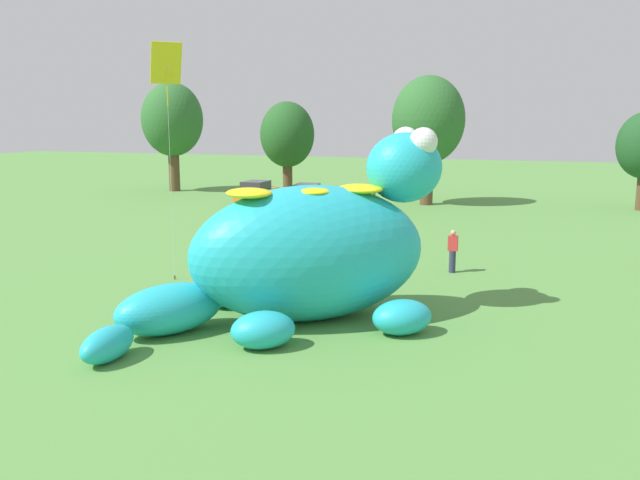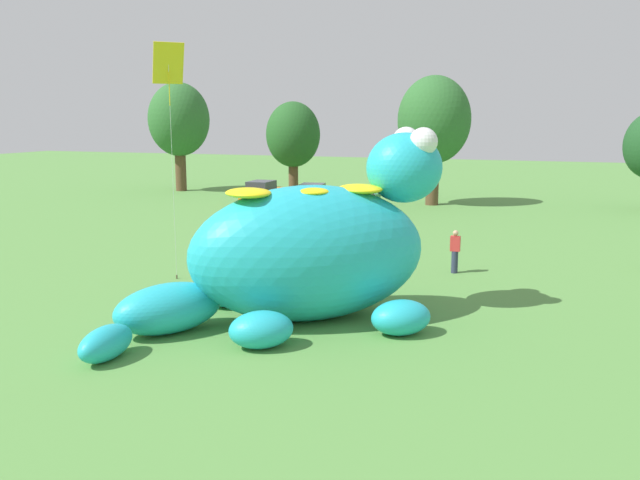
{
  "view_description": "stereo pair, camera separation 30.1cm",
  "coord_description": "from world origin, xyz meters",
  "px_view_note": "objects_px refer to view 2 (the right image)",
  "views": [
    {
      "loc": [
        6.85,
        -18.83,
        6.1
      ],
      "look_at": [
        0.17,
        0.9,
        2.28
      ],
      "focal_mm": 37.89,
      "sensor_mm": 36.0,
      "label": 1
    },
    {
      "loc": [
        7.14,
        -18.73,
        6.1
      ],
      "look_at": [
        0.17,
        0.9,
        2.28
      ],
      "focal_mm": 37.89,
      "sensor_mm": 36.0,
      "label": 2
    }
  ],
  "objects_px": {
    "car_red": "(312,197)",
    "spectator_by_cars": "(455,252)",
    "giant_inflatable_creature": "(309,251)",
    "tethered_flying_kite": "(168,67)",
    "spectator_mid_field": "(275,206)",
    "car_orange": "(262,193)",
    "car_green": "(359,200)"
  },
  "relations": [
    {
      "from": "car_orange",
      "to": "car_red",
      "type": "distance_m",
      "value": 4.07
    },
    {
      "from": "car_orange",
      "to": "giant_inflatable_creature",
      "type": "bearing_deg",
      "value": -62.61
    },
    {
      "from": "car_green",
      "to": "spectator_by_cars",
      "type": "distance_m",
      "value": 16.89
    },
    {
      "from": "tethered_flying_kite",
      "to": "spectator_mid_field",
      "type": "bearing_deg",
      "value": 98.8
    },
    {
      "from": "car_green",
      "to": "spectator_mid_field",
      "type": "bearing_deg",
      "value": -131.12
    },
    {
      "from": "car_orange",
      "to": "car_green",
      "type": "distance_m",
      "value": 7.55
    },
    {
      "from": "giant_inflatable_creature",
      "to": "spectator_mid_field",
      "type": "bearing_deg",
      "value": 116.22
    },
    {
      "from": "spectator_mid_field",
      "to": "car_green",
      "type": "bearing_deg",
      "value": 48.88
    },
    {
      "from": "spectator_by_cars",
      "to": "tethered_flying_kite",
      "type": "relative_size",
      "value": 0.2
    },
    {
      "from": "car_red",
      "to": "car_orange",
      "type": "bearing_deg",
      "value": 169.05
    },
    {
      "from": "spectator_mid_field",
      "to": "tethered_flying_kite",
      "type": "height_order",
      "value": "tethered_flying_kite"
    },
    {
      "from": "spectator_mid_field",
      "to": "spectator_by_cars",
      "type": "bearing_deg",
      "value": -40.28
    },
    {
      "from": "giant_inflatable_creature",
      "to": "spectator_by_cars",
      "type": "relative_size",
      "value": 5.88
    },
    {
      "from": "giant_inflatable_creature",
      "to": "car_red",
      "type": "height_order",
      "value": "giant_inflatable_creature"
    },
    {
      "from": "tethered_flying_kite",
      "to": "spectator_by_cars",
      "type": "bearing_deg",
      "value": 24.77
    },
    {
      "from": "car_red",
      "to": "spectator_by_cars",
      "type": "height_order",
      "value": "car_red"
    },
    {
      "from": "car_red",
      "to": "spectator_by_cars",
      "type": "xyz_separation_m",
      "value": [
        11.66,
        -15.4,
        -0.01
      ]
    },
    {
      "from": "giant_inflatable_creature",
      "to": "spectator_by_cars",
      "type": "height_order",
      "value": "giant_inflatable_creature"
    },
    {
      "from": "giant_inflatable_creature",
      "to": "car_green",
      "type": "bearing_deg",
      "value": 102.47
    },
    {
      "from": "car_green",
      "to": "spectator_by_cars",
      "type": "xyz_separation_m",
      "value": [
        8.24,
        -14.74,
        -0.01
      ]
    },
    {
      "from": "car_green",
      "to": "spectator_by_cars",
      "type": "height_order",
      "value": "car_green"
    },
    {
      "from": "car_red",
      "to": "spectator_by_cars",
      "type": "distance_m",
      "value": 19.32
    },
    {
      "from": "spectator_by_cars",
      "to": "tethered_flying_kite",
      "type": "bearing_deg",
      "value": -155.23
    },
    {
      "from": "car_orange",
      "to": "spectator_by_cars",
      "type": "bearing_deg",
      "value": -45.95
    },
    {
      "from": "spectator_mid_field",
      "to": "spectator_by_cars",
      "type": "distance_m",
      "value": 15.9
    },
    {
      "from": "giant_inflatable_creature",
      "to": "car_green",
      "type": "xyz_separation_m",
      "value": [
        -4.97,
        22.45,
        -1.26
      ]
    },
    {
      "from": "tethered_flying_kite",
      "to": "car_green",
      "type": "bearing_deg",
      "value": 85.26
    },
    {
      "from": "giant_inflatable_creature",
      "to": "car_red",
      "type": "relative_size",
      "value": 2.34
    },
    {
      "from": "car_red",
      "to": "car_green",
      "type": "xyz_separation_m",
      "value": [
        3.42,
        -0.66,
        0.0
      ]
    },
    {
      "from": "giant_inflatable_creature",
      "to": "tethered_flying_kite",
      "type": "xyz_separation_m",
      "value": [
        -6.56,
        3.17,
        5.73
      ]
    },
    {
      "from": "giant_inflatable_creature",
      "to": "tethered_flying_kite",
      "type": "bearing_deg",
      "value": 154.23
    },
    {
      "from": "car_orange",
      "to": "tethered_flying_kite",
      "type": "height_order",
      "value": "tethered_flying_kite"
    }
  ]
}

